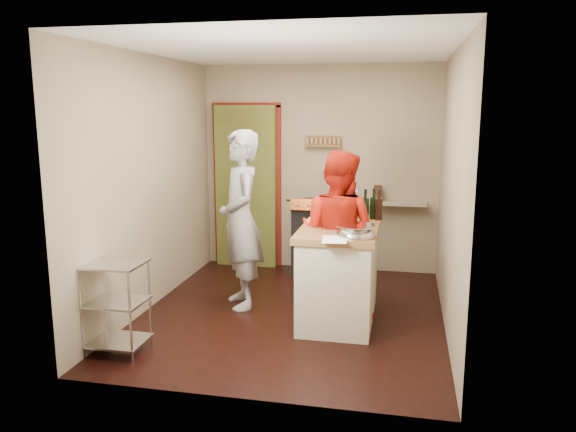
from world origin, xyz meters
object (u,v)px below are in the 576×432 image
object	(u,v)px
wire_shelving	(116,303)
person_stripe	(241,220)
stove	(319,239)
island	(340,270)
person_red	(337,235)

from	to	relation	value
wire_shelving	person_stripe	xyz separation A→B (m)	(0.71, 1.34, 0.49)
stove	island	distance (m)	1.52
wire_shelving	person_red	xyz separation A→B (m)	(1.73, 1.23, 0.39)
island	person_stripe	xyz separation A→B (m)	(-1.05, 0.17, 0.43)
island	person_stripe	world-z (taller)	person_stripe
island	wire_shelving	bearing A→B (deg)	-146.46
stove	person_stripe	bearing A→B (deg)	-115.69
wire_shelving	person_stripe	distance (m)	1.59
wire_shelving	person_red	world-z (taller)	person_red
stove	island	world-z (taller)	island
person_stripe	person_red	bearing A→B (deg)	54.96
island	person_red	distance (m)	0.35
stove	person_red	world-z (taller)	person_red
island	person_stripe	distance (m)	1.15
wire_shelving	person_red	distance (m)	2.15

